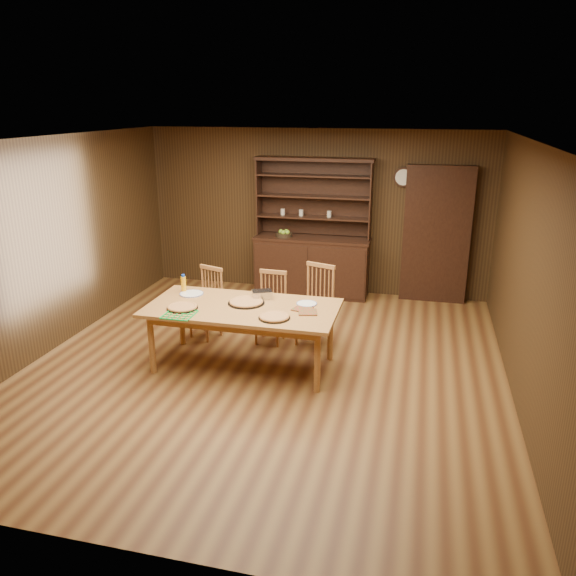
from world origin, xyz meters
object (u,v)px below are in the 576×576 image
(dining_table, at_px, (243,312))
(chair_right, at_px, (317,302))
(china_hutch, at_px, (312,258))
(chair_center, at_px, (271,305))
(chair_left, at_px, (208,300))
(juice_bottle, at_px, (184,284))

(dining_table, distance_m, chair_right, 1.15)
(china_hutch, xyz_separation_m, chair_right, (0.44, -1.89, -0.05))
(dining_table, height_order, chair_center, chair_center)
(dining_table, bearing_deg, chair_center, 81.90)
(dining_table, xyz_separation_m, chair_center, (0.12, 0.82, -0.19))
(dining_table, relative_size, chair_left, 2.33)
(china_hutch, distance_m, dining_table, 2.81)
(china_hutch, bearing_deg, juice_bottle, -114.21)
(dining_table, distance_m, chair_left, 1.09)
(chair_left, relative_size, juice_bottle, 4.15)
(chair_right, bearing_deg, chair_left, -156.63)
(china_hutch, bearing_deg, dining_table, -95.18)
(dining_table, xyz_separation_m, chair_right, (0.69, 0.90, -0.13))
(chair_left, distance_m, chair_center, 0.86)
(chair_center, xyz_separation_m, chair_right, (0.58, 0.08, 0.06))
(chair_center, bearing_deg, juice_bottle, -149.89)
(chair_center, height_order, juice_bottle, juice_bottle)
(china_hutch, xyz_separation_m, chair_center, (-0.14, -1.98, -0.11))
(chair_center, distance_m, juice_bottle, 1.16)
(chair_left, distance_m, juice_bottle, 0.60)
(dining_table, relative_size, chair_right, 2.11)
(chair_left, bearing_deg, chair_center, 22.49)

